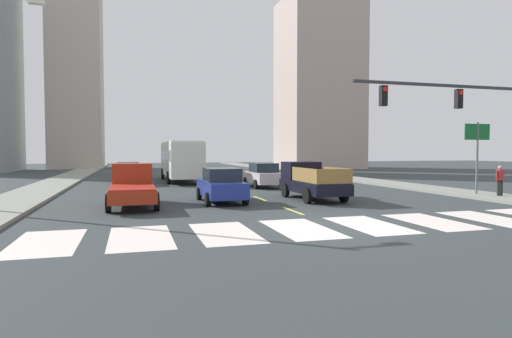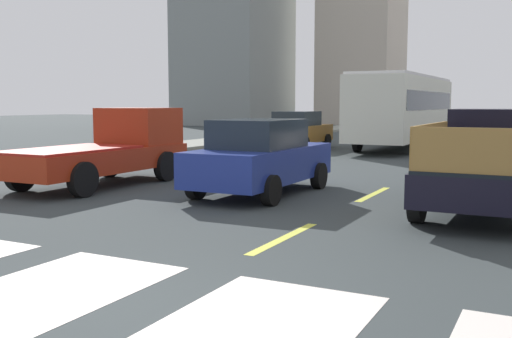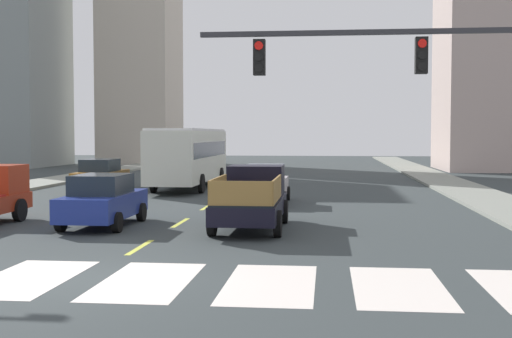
{
  "view_description": "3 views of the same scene",
  "coord_description": "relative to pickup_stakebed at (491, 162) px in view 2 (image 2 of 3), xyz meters",
  "views": [
    {
      "loc": [
        -6.65,
        -13.11,
        2.59
      ],
      "look_at": [
        1.8,
        15.88,
        1.29
      ],
      "focal_mm": 30.06,
      "sensor_mm": 36.0,
      "label": 1
    },
    {
      "loc": [
        3.71,
        -4.25,
        2.09
      ],
      "look_at": [
        -1.52,
        6.02,
        0.81
      ],
      "focal_mm": 41.61,
      "sensor_mm": 36.0,
      "label": 2
    },
    {
      "loc": [
        4.98,
        -13.4,
        3.04
      ],
      "look_at": [
        1.84,
        16.18,
        1.48
      ],
      "focal_mm": 47.04,
      "sensor_mm": 36.0,
      "label": 3
    }
  ],
  "objects": [
    {
      "name": "sedan_near_right",
      "position": [
        -9.47,
        12.67,
        -0.08
      ],
      "size": [
        2.02,
        4.4,
        1.72
      ],
      "rotation": [
        0.0,
        0.0,
        0.04
      ],
      "color": "#A56A24",
      "rests_on": "ground"
    },
    {
      "name": "lane_dash_1",
      "position": [
        -2.57,
        0.85,
        -0.93
      ],
      "size": [
        0.16,
        2.4,
        0.01
      ],
      "primitive_type": "cube",
      "color": "#D3D544",
      "rests_on": "ground"
    },
    {
      "name": "sedan_mid",
      "position": [
        -0.28,
        7.61,
        -0.08
      ],
      "size": [
        2.02,
        4.4,
        1.72
      ],
      "rotation": [
        0.0,
        0.0,
        0.05
      ],
      "color": "silver",
      "rests_on": "ground"
    },
    {
      "name": "pickup_stakebed",
      "position": [
        0.0,
        0.0,
        0.0
      ],
      "size": [
        2.18,
        5.2,
        1.96
      ],
      "rotation": [
        0.0,
        0.0,
        0.01
      ],
      "color": "black",
      "rests_on": "ground"
    },
    {
      "name": "crosswalk_stripe_3",
      "position": [
        -3.85,
        -8.15,
        -0.93
      ],
      "size": [
        1.81,
        3.79,
        0.01
      ],
      "primitive_type": "cube",
      "color": "silver",
      "rests_on": "ground"
    },
    {
      "name": "lane_dash_7",
      "position": [
        -2.57,
        30.85,
        -0.93
      ],
      "size": [
        0.16,
        2.4,
        0.01
      ],
      "primitive_type": "cube",
      "color": "#D3D544",
      "rests_on": "ground"
    },
    {
      "name": "lane_dash_5",
      "position": [
        -2.57,
        20.85,
        -0.93
      ],
      "size": [
        0.16,
        2.4,
        0.01
      ],
      "primitive_type": "cube",
      "color": "#D3D544",
      "rests_on": "ground"
    },
    {
      "name": "block_mid_right",
      "position": [
        -27.49,
        39.22,
        10.95
      ],
      "size": [
        8.66,
        10.13,
        23.76
      ],
      "primitive_type": "cube",
      "color": "gray",
      "rests_on": "ground"
    },
    {
      "name": "city_bus",
      "position": [
        -5.24,
        15.18,
        1.02
      ],
      "size": [
        2.72,
        10.8,
        3.32
      ],
      "rotation": [
        0.0,
        0.0,
        0.03
      ],
      "color": "silver",
      "rests_on": "ground"
    },
    {
      "name": "lane_dash_3",
      "position": [
        -2.57,
        10.85,
        -0.93
      ],
      "size": [
        0.16,
        2.4,
        0.01
      ],
      "primitive_type": "cube",
      "color": "#D3D544",
      "rests_on": "ground"
    },
    {
      "name": "ground_plane",
      "position": [
        -2.57,
        -8.15,
        -0.94
      ],
      "size": [
        160.0,
        160.0,
        0.0
      ],
      "primitive_type": "plane",
      "color": "#333A3B"
    },
    {
      "name": "lane_dash_2",
      "position": [
        -2.57,
        5.85,
        -0.93
      ],
      "size": [
        0.16,
        2.4,
        0.01
      ],
      "primitive_type": "cube",
      "color": "#D3D544",
      "rests_on": "ground"
    },
    {
      "name": "lane_dash_0",
      "position": [
        -2.57,
        -4.15,
        -0.93
      ],
      "size": [
        0.16,
        2.4,
        0.01
      ],
      "primitive_type": "cube",
      "color": "#D3D544",
      "rests_on": "ground"
    },
    {
      "name": "sedan_far",
      "position": [
        -4.91,
        -0.28,
        -0.08
      ],
      "size": [
        2.02,
        4.4,
        1.72
      ],
      "rotation": [
        0.0,
        0.0,
        -0.02
      ],
      "color": "navy",
      "rests_on": "ground"
    },
    {
      "name": "sidewalk_left",
      "position": [
        -14.82,
        9.85,
        -0.86
      ],
      "size": [
        2.98,
        110.0,
        0.15
      ],
      "primitive_type": "cube",
      "color": "gray",
      "rests_on": "ground"
    },
    {
      "name": "lane_dash_4",
      "position": [
        -2.57,
        15.85,
        -0.93
      ],
      "size": [
        0.16,
        2.4,
        0.01
      ],
      "primitive_type": "cube",
      "color": "#D3D544",
      "rests_on": "ground"
    },
    {
      "name": "pickup_dark",
      "position": [
        -9.18,
        -0.46,
        -0.02
      ],
      "size": [
        2.18,
        5.2,
        1.96
      ],
      "rotation": [
        0.0,
        0.0,
        0.0
      ],
      "color": "#9D2912",
      "rests_on": "ground"
    },
    {
      "name": "lane_dash_6",
      "position": [
        -2.57,
        25.85,
        -0.93
      ],
      "size": [
        0.16,
        2.4,
        0.01
      ],
      "primitive_type": "cube",
      "color": "#D3D544",
      "rests_on": "ground"
    }
  ]
}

